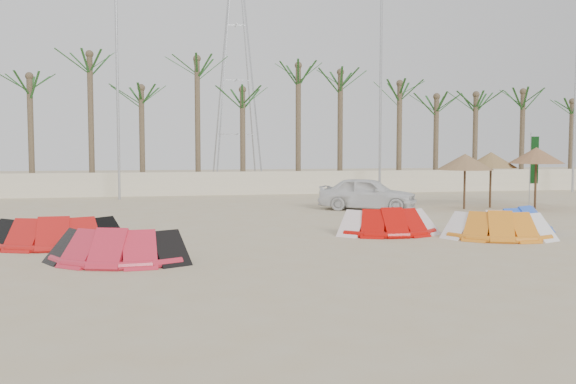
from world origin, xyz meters
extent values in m
plane|color=#BEB292|center=(0.00, 0.00, 0.00)|extent=(120.00, 120.00, 0.00)
cube|color=beige|center=(0.00, 22.00, 0.65)|extent=(60.00, 0.30, 1.30)
cylinder|color=brown|center=(-4.00, 23.50, 3.25)|extent=(0.32, 0.32, 6.50)
ellipsoid|color=#194719|center=(-4.00, 23.50, 6.50)|extent=(4.00, 4.00, 2.40)
cylinder|color=brown|center=(6.00, 23.50, 3.25)|extent=(0.32, 0.32, 6.50)
ellipsoid|color=#194719|center=(6.00, 23.50, 6.50)|extent=(4.00, 4.00, 2.40)
cylinder|color=brown|center=(16.00, 23.50, 3.25)|extent=(0.32, 0.32, 6.50)
ellipsoid|color=#194719|center=(16.00, 23.50, 6.50)|extent=(4.00, 4.00, 2.40)
cylinder|color=#A5A8AD|center=(-6.00, 20.00, 5.50)|extent=(0.14, 0.14, 11.00)
cylinder|color=#A5A8AD|center=(8.00, 20.00, 5.50)|extent=(0.14, 0.14, 11.00)
cylinder|color=#A5A8AD|center=(20.00, 20.00, 5.50)|extent=(0.14, 0.14, 11.00)
cylinder|color=red|center=(-6.76, 4.41, 0.10)|extent=(3.31, 0.26, 0.20)
cube|color=black|center=(-5.28, 4.51, 0.25)|extent=(0.62, 1.11, 0.40)
cylinder|color=red|center=(-5.00, 1.56, 0.10)|extent=(2.98, 1.09, 0.20)
cube|color=black|center=(-6.37, 1.66, 0.25)|extent=(0.90, 1.23, 0.40)
cube|color=black|center=(-3.62, 1.66, 0.25)|extent=(0.90, 1.23, 0.40)
cylinder|color=#C00B06|center=(2.97, 4.85, 0.10)|extent=(2.82, 0.23, 0.20)
cube|color=silver|center=(1.70, 4.95, 0.25)|extent=(0.61, 1.11, 0.40)
cube|color=silver|center=(4.24, 4.95, 0.25)|extent=(0.61, 1.11, 0.40)
cylinder|color=orange|center=(5.80, 3.34, 0.10)|extent=(2.68, 1.24, 0.20)
cube|color=white|center=(4.53, 3.44, 0.25)|extent=(0.97, 1.24, 0.40)
cube|color=white|center=(7.06, 3.44, 0.25)|extent=(0.97, 1.24, 0.40)
cylinder|color=blue|center=(7.19, 4.45, 0.10)|extent=(2.49, 1.41, 0.20)
cube|color=white|center=(5.98, 4.55, 0.25)|extent=(1.04, 1.25, 0.40)
cube|color=white|center=(8.41, 4.55, 0.25)|extent=(1.04, 1.25, 0.40)
cylinder|color=#4C331E|center=(9.04, 11.99, 1.16)|extent=(0.10, 0.10, 2.31)
cone|color=#9B734B|center=(9.04, 11.99, 2.06)|extent=(2.43, 2.43, 0.70)
cylinder|color=#4C331E|center=(10.47, 12.35, 1.19)|extent=(0.10, 0.10, 2.38)
cone|color=#A07C49|center=(10.47, 12.35, 2.13)|extent=(2.29, 2.29, 0.70)
cylinder|color=#4C331E|center=(12.09, 11.40, 1.29)|extent=(0.10, 0.10, 2.59)
cone|color=#A26E47|center=(12.09, 11.40, 2.34)|extent=(2.38, 2.38, 0.70)
cylinder|color=#A5A8AD|center=(12.94, 13.22, 1.68)|extent=(0.04, 0.04, 3.37)
cube|color=black|center=(13.16, 13.22, 2.09)|extent=(0.42, 0.03, 2.19)
imported|color=silver|center=(4.78, 12.42, 0.71)|extent=(4.44, 3.52, 1.42)
camera|label=1|loc=(-3.97, -13.78, 2.77)|focal=40.00mm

